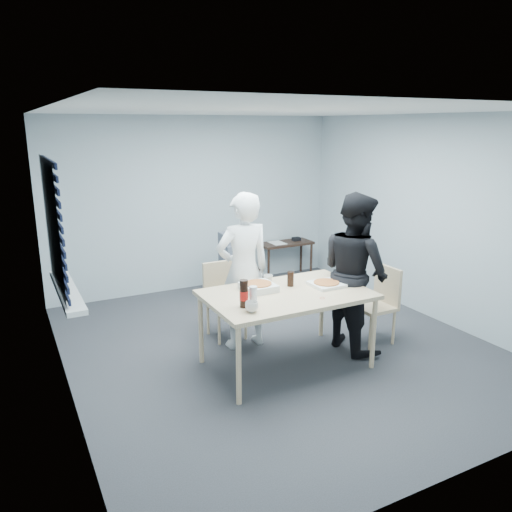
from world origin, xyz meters
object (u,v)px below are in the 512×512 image
person_white (243,271)px  dining_table (287,298)px  backpack (232,249)px  mug_a (252,307)px  soda_bottle (244,294)px  person_black (355,272)px  side_table (286,247)px  chair_right (380,299)px  stool (231,271)px  mug_b (268,279)px  chair_far (223,294)px

person_white → dining_table: bearing=105.0°
backpack → mug_a: bearing=-129.2°
backpack → soda_bottle: (-0.91, -2.27, 0.17)m
person_black → side_table: 2.78m
chair_right → soda_bottle: 1.91m
stool → mug_a: size_ratio=4.40×
side_table → backpack: 1.44m
person_black → mug_b: size_ratio=17.70×
side_table → person_black: bearing=-104.6°
person_white → side_table: bearing=-130.7°
mug_b → soda_bottle: 0.77m
mug_b → chair_far: bearing=109.0°
person_black → soda_bottle: size_ratio=6.69×
chair_right → soda_bottle: (-1.85, -0.22, 0.42)m
backpack → chair_far: bearing=-138.2°
backpack → mug_b: (-0.36, -1.74, 0.09)m
stool → backpack: (0.00, -0.01, 0.33)m
stool → side_table: bearing=26.1°
soda_bottle → chair_far: bearing=75.5°
stool → chair_far: bearing=-119.1°
mug_a → mug_b: bearing=51.3°
dining_table → backpack: backpack is taller
mug_a → person_white: bearing=68.4°
chair_far → soda_bottle: 1.32m
chair_right → person_black: bearing=177.8°
side_table → stool: (-1.26, -0.62, -0.08)m
side_table → soda_bottle: soda_bottle is taller
dining_table → person_black: person_black is taller
mug_a → mug_b: (0.54, 0.67, -0.00)m
dining_table → backpack: (0.34, 2.09, 0.02)m
stool → mug_b: 1.84m
chair_right → side_table: (0.32, 2.68, -0.00)m
chair_far → chair_right: same height
dining_table → chair_far: chair_far is taller
stool → soda_bottle: bearing=-111.7°
soda_bottle → side_table: bearing=53.2°
backpack → mug_a: (-0.90, -2.41, 0.09)m
person_white → mug_a: person_white is taller
chair_far → chair_right: (1.54, -0.99, 0.00)m
chair_far → stool: (0.60, 1.07, -0.08)m
stool → dining_table: bearing=-99.1°
person_black → chair_far: bearing=50.2°
stool → soda_bottle: size_ratio=2.05×
chair_far → chair_right: size_ratio=1.00×
soda_bottle → person_black: bearing=9.1°
dining_table → person_white: (-0.18, 0.66, 0.14)m
dining_table → person_black: bearing=3.9°
person_white → soda_bottle: size_ratio=6.69×
stool → mug_a: mug_a is taller
mug_a → mug_b: 0.86m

